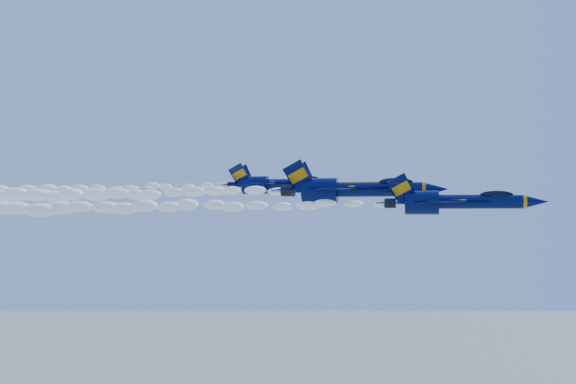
# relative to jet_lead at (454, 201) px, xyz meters

# --- Properties ---
(jet_lead) EXTENTS (15.79, 12.95, 5.87)m
(jet_lead) POSITION_rel_jet_lead_xyz_m (0.00, 0.00, 0.00)
(jet_lead) COLOR #040A3A
(smoke_trail_jet_lead) EXTENTS (51.15, 2.01, 1.81)m
(smoke_trail_jet_lead) POSITION_rel_jet_lead_xyz_m (-32.32, -0.00, -0.45)
(smoke_trail_jet_lead) COLOR white
(jet_second) EXTENTS (18.54, 15.21, 6.89)m
(jet_second) POSITION_rel_jet_lead_xyz_m (-10.77, 5.76, 1.56)
(jet_second) COLOR #040A3A
(smoke_trail_jet_second) EXTENTS (51.15, 2.36, 2.13)m
(smoke_trail_jet_second) POSITION_rel_jet_lead_xyz_m (-44.27, 5.76, 1.08)
(smoke_trail_jet_second) COLOR white
(jet_third) EXTENTS (14.88, 12.20, 5.53)m
(jet_third) POSITION_rel_jet_lead_xyz_m (-21.00, 12.93, 2.60)
(jet_third) COLOR #040A3A
(smoke_trail_jet_third) EXTENTS (51.15, 1.90, 1.71)m
(smoke_trail_jet_third) POSITION_rel_jet_lead_xyz_m (-52.93, 12.93, 2.16)
(smoke_trail_jet_third) COLOR white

